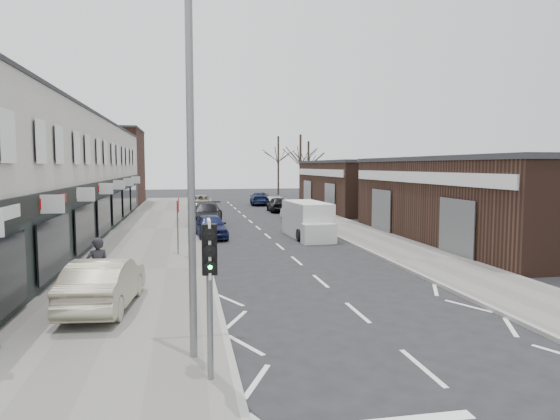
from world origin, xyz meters
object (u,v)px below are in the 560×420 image
parked_car_right_a (297,212)px  parked_car_right_b (278,204)px  street_lamp (199,147)px  parked_car_left_a (211,226)px  traffic_light (209,262)px  warning_sign (178,210)px  parked_car_left_b (206,214)px  pedestrian (98,268)px  white_van (308,221)px  parked_car_left_c (200,202)px  parked_car_right_c (259,198)px  sedan_on_pavement (104,283)px

parked_car_right_a → parked_car_right_b: parked_car_right_b is taller
street_lamp → parked_car_left_a: street_lamp is taller
traffic_light → warning_sign: size_ratio=1.15×
street_lamp → parked_car_right_b: 35.37m
traffic_light → warning_sign: bearing=93.1°
parked_car_right_a → parked_car_left_b: bearing=6.2°
warning_sign → pedestrian: 7.88m
pedestrian → parked_car_right_b: (11.03, 28.85, -0.36)m
white_van → parked_car_left_c: size_ratio=1.12×
parked_car_right_c → pedestrian: bearing=79.4°
parked_car_right_b → parked_car_right_c: size_ratio=0.87×
white_van → parked_car_right_b: (1.24, 16.39, -0.28)m
white_van → parked_car_right_a: white_van is taller
pedestrian → parked_car_left_a: 13.89m
parked_car_left_c → parked_car_right_c: parked_car_right_c is taller
sedan_on_pavement → parked_car_left_c: sedan_on_pavement is taller
white_van → parked_car_right_a: bearing=78.2°
white_van → parked_car_left_b: size_ratio=1.01×
white_van → parked_car_right_c: 24.78m
traffic_light → parked_car_left_a: 19.94m
pedestrian → parked_car_left_c: (4.13, 33.15, -0.39)m
white_van → sedan_on_pavement: (-9.42, -13.62, -0.13)m
warning_sign → parked_car_right_a: size_ratio=0.64×
parked_car_right_c → white_van: bearing=93.5°
pedestrian → parked_car_left_b: (4.13, 19.64, -0.28)m
white_van → pedestrian: (-9.78, -12.47, 0.08)m
parked_car_left_b → parked_car_right_c: bearing=75.6°
parked_car_left_a → parked_car_left_b: size_ratio=0.75×
sedan_on_pavement → parked_car_right_c: sedan_on_pavement is taller
traffic_light → parked_car_left_c: size_ratio=0.63×
parked_car_right_b → parked_car_right_c: bearing=-85.2°
street_lamp → white_van: (6.78, 17.84, -3.63)m
warning_sign → sedan_on_pavement: 8.92m
parked_car_left_a → pedestrian: bearing=-111.9°
parked_car_left_a → parked_car_right_c: 24.82m
traffic_light → parked_car_right_a: (7.90, 27.61, -1.72)m
sedan_on_pavement → parked_car_right_a: (10.67, 22.18, -0.16)m
street_lamp → sedan_on_pavement: street_lamp is taller
sedan_on_pavement → parked_car_left_c: size_ratio=0.91×
parked_car_right_a → parked_car_right_c: (-0.48, 16.20, -0.00)m
white_van → parked_car_right_b: bearing=82.1°
street_lamp → parked_car_left_c: bearing=88.3°
parked_car_right_a → sedan_on_pavement: bearing=59.1°
warning_sign → parked_car_left_a: bearing=73.2°
street_lamp → parked_car_left_c: size_ratio=1.63×
warning_sign → sedan_on_pavement: bearing=-103.2°
white_van → parked_car_left_a: bearing=168.5°
warning_sign → parked_car_right_a: 16.19m
warning_sign → parked_car_left_a: size_ratio=0.66×
traffic_light → sedan_on_pavement: size_ratio=0.70×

